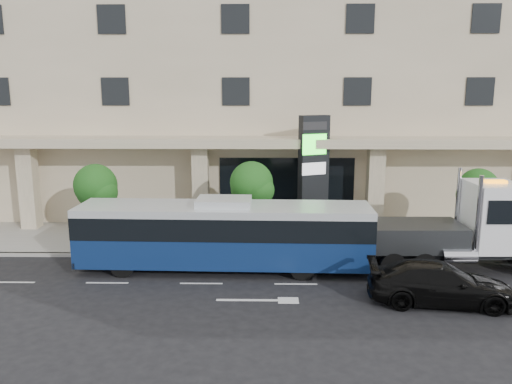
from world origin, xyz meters
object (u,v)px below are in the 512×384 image
(city_bus, at_px, (224,234))
(black_sedan, at_px, (440,283))
(tow_truck, at_px, (471,230))
(signage_pylon, at_px, (313,175))

(city_bus, distance_m, black_sedan, 9.29)
(tow_truck, distance_m, signage_pylon, 8.61)
(city_bus, xyz_separation_m, signage_pylon, (4.50, 5.43, 1.81))
(tow_truck, bearing_deg, signage_pylon, 141.21)
(black_sedan, bearing_deg, signage_pylon, 30.70)
(tow_truck, relative_size, signage_pylon, 1.51)
(signage_pylon, bearing_deg, black_sedan, -89.96)
(city_bus, distance_m, signage_pylon, 7.28)
(tow_truck, relative_size, black_sedan, 1.83)
(city_bus, distance_m, tow_truck, 11.15)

